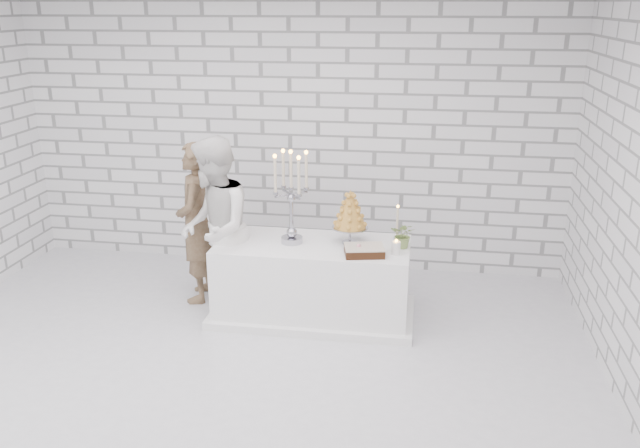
% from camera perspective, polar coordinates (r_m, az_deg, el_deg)
% --- Properties ---
extents(ground, '(6.00, 5.00, 0.01)m').
position_cam_1_polar(ground, '(5.47, -7.80, -13.11)').
color(ground, silver).
rests_on(ground, ground).
extents(wall_back, '(6.00, 0.01, 3.00)m').
position_cam_1_polar(wall_back, '(7.20, -2.64, 7.81)').
color(wall_back, white).
rests_on(wall_back, ground).
extents(wall_front, '(6.00, 0.01, 3.00)m').
position_cam_1_polar(wall_front, '(2.77, -24.46, -12.96)').
color(wall_front, white).
rests_on(wall_front, ground).
extents(cake_table, '(1.80, 0.80, 0.75)m').
position_cam_1_polar(cake_table, '(6.20, -0.63, -4.97)').
color(cake_table, white).
rests_on(cake_table, ground).
extents(groom, '(0.47, 0.64, 1.62)m').
position_cam_1_polar(groom, '(6.55, -10.78, 0.12)').
color(groom, brown).
rests_on(groom, ground).
extents(bride, '(0.85, 0.98, 1.74)m').
position_cam_1_polar(bride, '(6.15, -9.22, -0.45)').
color(bride, white).
rests_on(bride, ground).
extents(candelabra, '(0.40, 0.40, 0.88)m').
position_cam_1_polar(candelabra, '(5.94, -2.53, 2.36)').
color(candelabra, '#9B9AA4').
rests_on(candelabra, cake_table).
extents(croquembouche, '(0.41, 0.41, 0.52)m').
position_cam_1_polar(croquembouche, '(5.98, 2.66, 0.63)').
color(croquembouche, '#9D6B25').
rests_on(croquembouche, cake_table).
extents(chocolate_cake, '(0.39, 0.31, 0.08)m').
position_cam_1_polar(chocolate_cake, '(5.78, 3.89, -2.34)').
color(chocolate_cake, black).
rests_on(chocolate_cake, cake_table).
extents(pillar_candle, '(0.09, 0.09, 0.12)m').
position_cam_1_polar(pillar_candle, '(5.82, 6.67, -2.10)').
color(pillar_candle, white).
rests_on(pillar_candle, cake_table).
extents(extra_taper, '(0.08, 0.08, 0.32)m').
position_cam_1_polar(extra_taper, '(6.14, 6.78, 0.03)').
color(extra_taper, beige).
rests_on(extra_taper, cake_table).
extents(flowers, '(0.26, 0.24, 0.25)m').
position_cam_1_polar(flowers, '(5.96, 7.33, -0.95)').
color(flowers, '#5A7734').
rests_on(flowers, cake_table).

